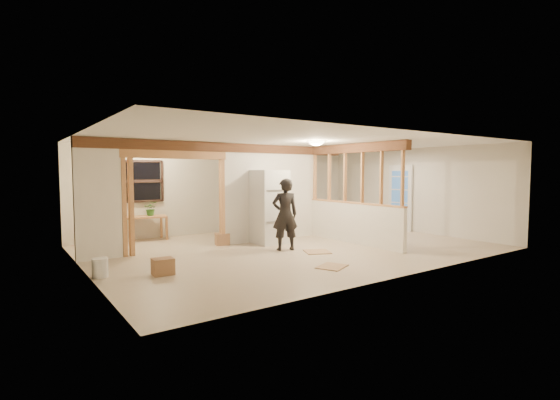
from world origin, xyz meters
TOP-DOWN VIEW (x-y plane):
  - floor at (0.00, 0.00)m, footprint 9.00×6.50m
  - ceiling at (0.00, 0.00)m, footprint 9.00×6.50m
  - wall_back at (0.00, 3.25)m, footprint 9.00×0.01m
  - wall_front at (0.00, -3.25)m, footprint 9.00×0.01m
  - wall_left at (-4.50, 0.00)m, footprint 0.01×6.50m
  - wall_right at (4.50, 0.00)m, footprint 0.01×6.50m
  - partition_left_stub at (-4.05, 1.20)m, footprint 0.90×0.12m
  - partition_center at (0.20, 1.20)m, footprint 2.80×0.12m
  - doorway_frame at (-2.40, 1.20)m, footprint 2.46×0.14m
  - header_beam_back at (-1.00, 1.20)m, footprint 7.00×0.18m
  - header_beam_right at (1.60, -0.40)m, footprint 0.18×3.30m
  - pony_wall at (1.60, -0.40)m, footprint 0.12×3.20m
  - stud_partition at (1.60, -0.40)m, footprint 0.14×3.20m
  - window_back at (-2.60, 3.17)m, footprint 1.12×0.10m
  - french_door at (4.42, 0.40)m, footprint 0.12×0.86m
  - ceiling_dome_main at (0.30, -0.50)m, footprint 0.36×0.36m
  - ceiling_dome_util at (-2.50, 2.30)m, footprint 0.32×0.32m
  - hanging_bulb at (-2.00, 1.60)m, footprint 0.07×0.07m
  - refrigerator at (-0.15, 0.77)m, footprint 0.76×0.74m
  - woman at (-0.36, -0.19)m, footprint 0.70×0.57m
  - work_table at (-2.57, 2.94)m, footprint 1.11×0.71m
  - potted_plant at (-2.43, 2.97)m, footprint 0.42×0.38m
  - shop_vac at (-3.61, 2.81)m, footprint 0.50×0.50m
  - bookshelf at (2.62, 3.04)m, footprint 0.85×0.28m
  - bucket at (-4.34, -0.33)m, footprint 0.28×0.28m
  - box_util_a at (-1.23, 1.24)m, footprint 0.40×0.37m
  - box_util_b at (-4.10, 1.47)m, footprint 0.29×0.29m
  - box_front at (-3.40, -0.77)m, footprint 0.37×0.31m
  - floor_panel_near at (0.10, -0.79)m, footprint 0.72×0.72m
  - floor_panel_far at (-0.60, -2.04)m, footprint 0.71×0.65m

SIDE VIEW (x-z plane):
  - floor at x=0.00m, z-range -0.01..0.00m
  - floor_panel_far at x=-0.60m, z-range 0.00..0.02m
  - floor_panel_near at x=0.10m, z-range 0.00..0.02m
  - box_util_b at x=-4.10m, z-range 0.00..0.26m
  - box_util_a at x=-1.23m, z-range 0.00..0.29m
  - box_front at x=-3.40m, z-range 0.00..0.29m
  - bucket at x=-4.34m, z-range 0.00..0.33m
  - shop_vac at x=-3.61m, z-range 0.00..0.62m
  - work_table at x=-2.57m, z-range 0.00..0.64m
  - pony_wall at x=1.60m, z-range 0.00..1.00m
  - woman at x=-0.36m, z-range 0.00..1.65m
  - potted_plant at x=-2.43m, z-range 0.64..1.03m
  - bookshelf at x=2.62m, z-range 0.00..1.69m
  - refrigerator at x=-0.15m, z-range 0.00..1.84m
  - french_door at x=4.42m, z-range 0.00..2.00m
  - doorway_frame at x=-2.40m, z-range 0.00..2.20m
  - wall_back at x=0.00m, z-range 0.00..2.50m
  - wall_front at x=0.00m, z-range 0.00..2.50m
  - wall_left at x=-4.50m, z-range 0.00..2.50m
  - wall_right at x=4.50m, z-range 0.00..2.50m
  - partition_left_stub at x=-4.05m, z-range 0.00..2.50m
  - partition_center at x=0.20m, z-range 0.00..2.50m
  - window_back at x=-2.60m, z-range 1.00..2.10m
  - stud_partition at x=1.60m, z-range 1.00..2.32m
  - hanging_bulb at x=-2.00m, z-range 2.15..2.22m
  - header_beam_back at x=-1.00m, z-range 2.27..2.49m
  - header_beam_right at x=1.60m, z-range 2.27..2.49m
  - ceiling_dome_main at x=0.30m, z-range 2.40..2.56m
  - ceiling_dome_util at x=-2.50m, z-range 2.41..2.55m
  - ceiling at x=0.00m, z-range 2.50..2.50m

